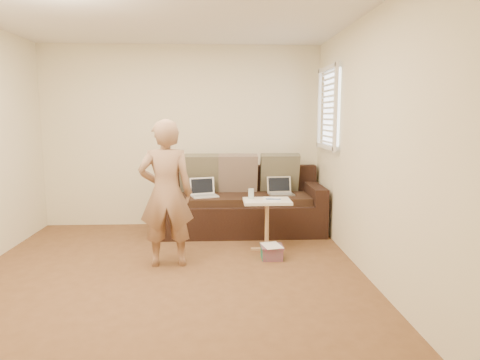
# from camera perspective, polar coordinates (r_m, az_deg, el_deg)

# --- Properties ---
(floor) EXTENTS (4.50, 4.50, 0.00)m
(floor) POSITION_cam_1_polar(r_m,az_deg,el_deg) (4.46, -9.60, -12.73)
(floor) COLOR brown
(floor) RESTS_ON ground
(ceiling) EXTENTS (4.50, 4.50, 0.00)m
(ceiling) POSITION_cam_1_polar(r_m,az_deg,el_deg) (4.28, -10.52, 21.79)
(ceiling) COLOR white
(ceiling) RESTS_ON wall_back
(wall_back) EXTENTS (4.00, 0.00, 4.00)m
(wall_back) POSITION_cam_1_polar(r_m,az_deg,el_deg) (6.41, -7.60, 5.67)
(wall_back) COLOR beige
(wall_back) RESTS_ON ground
(wall_front) EXTENTS (4.00, 0.00, 4.00)m
(wall_front) POSITION_cam_1_polar(r_m,az_deg,el_deg) (1.97, -17.96, -0.78)
(wall_front) COLOR beige
(wall_front) RESTS_ON ground
(wall_right) EXTENTS (0.00, 4.50, 4.50)m
(wall_right) POSITION_cam_1_polar(r_m,az_deg,el_deg) (4.40, 16.83, 4.15)
(wall_right) COLOR beige
(wall_right) RESTS_ON ground
(window_blinds) EXTENTS (0.12, 0.88, 1.08)m
(window_blinds) POSITION_cam_1_polar(r_m,az_deg,el_deg) (5.81, 11.49, 9.24)
(window_blinds) COLOR white
(window_blinds) RESTS_ON wall_right
(sofa) EXTENTS (2.20, 0.95, 0.85)m
(sofa) POSITION_cam_1_polar(r_m,az_deg,el_deg) (6.03, 0.29, -2.81)
(sofa) COLOR black
(sofa) RESTS_ON ground
(pillow_left) EXTENTS (0.55, 0.29, 0.57)m
(pillow_left) POSITION_cam_1_polar(r_m,az_deg,el_deg) (6.19, -5.38, 0.87)
(pillow_left) COLOR brown
(pillow_left) RESTS_ON sofa
(pillow_mid) EXTENTS (0.55, 0.27, 0.57)m
(pillow_mid) POSITION_cam_1_polar(r_m,az_deg,el_deg) (6.16, -0.27, 0.87)
(pillow_mid) COLOR brown
(pillow_mid) RESTS_ON sofa
(pillow_right) EXTENTS (0.55, 0.28, 0.57)m
(pillow_right) POSITION_cam_1_polar(r_m,az_deg,el_deg) (6.26, 5.20, 0.96)
(pillow_right) COLOR brown
(pillow_right) RESTS_ON sofa
(laptop_silver) EXTENTS (0.36, 0.27, 0.23)m
(laptop_silver) POSITION_cam_1_polar(r_m,az_deg,el_deg) (6.02, 5.40, -1.95)
(laptop_silver) COLOR #B7BABC
(laptop_silver) RESTS_ON sofa
(laptop_white) EXTENTS (0.40, 0.34, 0.25)m
(laptop_white) POSITION_cam_1_polar(r_m,az_deg,el_deg) (5.88, -4.67, -2.19)
(laptop_white) COLOR white
(laptop_white) RESTS_ON sofa
(person) EXTENTS (0.60, 0.43, 1.57)m
(person) POSITION_cam_1_polar(r_m,az_deg,el_deg) (4.67, -9.65, -1.73)
(person) COLOR #9B7054
(person) RESTS_ON ground
(side_table) EXTENTS (0.56, 0.39, 0.61)m
(side_table) POSITION_cam_1_polar(r_m,az_deg,el_deg) (5.23, 3.53, -5.91)
(side_table) COLOR silver
(side_table) RESTS_ON ground
(drinking_glass) EXTENTS (0.07, 0.07, 0.12)m
(drinking_glass) POSITION_cam_1_polar(r_m,az_deg,el_deg) (5.22, 1.47, -1.82)
(drinking_glass) COLOR silver
(drinking_glass) RESTS_ON side_table
(scissors) EXTENTS (0.20, 0.15, 0.02)m
(scissors) POSITION_cam_1_polar(r_m,az_deg,el_deg) (5.17, 4.38, -2.52)
(scissors) COLOR silver
(scissors) RESTS_ON side_table
(paper_on_table) EXTENTS (0.25, 0.33, 0.00)m
(paper_on_table) POSITION_cam_1_polar(r_m,az_deg,el_deg) (5.20, 4.19, -2.53)
(paper_on_table) COLOR white
(paper_on_table) RESTS_ON side_table
(striped_box) EXTENTS (0.25, 0.25, 0.16)m
(striped_box) POSITION_cam_1_polar(r_m,az_deg,el_deg) (4.98, 4.18, -9.38)
(striped_box) COLOR #C71D5B
(striped_box) RESTS_ON ground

